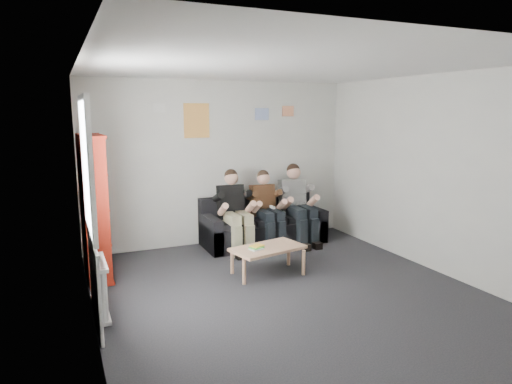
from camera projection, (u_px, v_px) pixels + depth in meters
room_shell at (291, 185)px, 5.35m from camera, size 5.00×5.00×5.00m
sofa at (263, 227)px, 7.68m from camera, size 2.02×0.83×0.78m
bookshelf at (95, 207)px, 5.99m from camera, size 0.29×0.86×1.91m
coffee_table at (268, 250)px, 6.18m from camera, size 0.97×0.53×0.39m
game_cases at (257, 247)px, 6.08m from camera, size 0.21×0.18×0.04m
person_left at (235, 211)px, 7.22m from camera, size 0.41×0.87×1.29m
person_middle at (267, 209)px, 7.45m from camera, size 0.38×0.82×1.25m
person_right at (298, 205)px, 7.66m from camera, size 0.42×0.91×1.33m
radiator at (102, 287)px, 4.85m from camera, size 0.10×0.64×0.60m
window at (91, 226)px, 4.70m from camera, size 0.05×1.30×2.36m
poster_large at (197, 121)px, 7.31m from camera, size 0.42×0.01×0.55m
poster_blue at (262, 114)px, 7.75m from camera, size 0.25×0.01×0.20m
poster_pink at (288, 111)px, 7.93m from camera, size 0.22×0.01×0.18m
poster_sign at (159, 108)px, 7.04m from camera, size 0.20×0.01×0.14m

